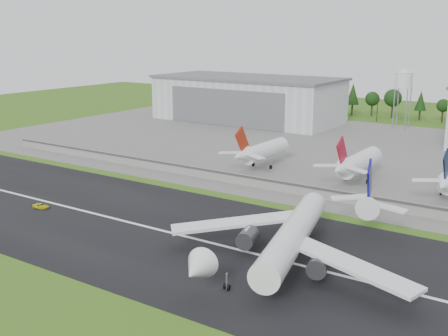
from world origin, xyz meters
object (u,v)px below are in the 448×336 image
Objects in this scene: ground_vehicle at (41,206)px; parked_jet_red_a at (260,151)px; main_airliner at (291,242)px; parked_jet_red_b at (356,163)px.

ground_vehicle is 0.15× the size of parked_jet_red_a.
ground_vehicle is at bearing -10.98° from main_airliner.
parked_jet_red_a reaches higher than ground_vehicle.
main_airliner is at bearing -79.63° from parked_jet_red_b.
parked_jet_red_b is (-12.26, 67.01, 1.48)m from main_airliner.
main_airliner is 72.76m from ground_vehicle.
parked_jet_red_b is at bearing -48.39° from ground_vehicle.
parked_jet_red_a is at bearing -179.95° from parked_jet_red_b.
ground_vehicle is 76.09m from parked_jet_red_a.
parked_jet_red_b is at bearing 0.05° from parked_jet_red_a.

